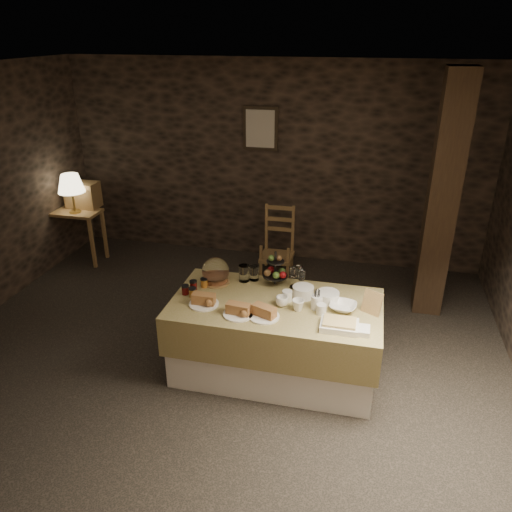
% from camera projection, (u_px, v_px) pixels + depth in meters
% --- Properties ---
extents(ground_plane, '(5.50, 5.00, 0.01)m').
position_uv_depth(ground_plane, '(219.00, 358.00, 4.84)').
color(ground_plane, black).
rests_on(ground_plane, ground).
extents(room_shell, '(5.52, 5.02, 2.60)m').
position_uv_depth(room_shell, '(213.00, 205.00, 4.19)').
color(room_shell, black).
rests_on(room_shell, ground).
extents(buffet_table, '(1.84, 0.98, 0.73)m').
position_uv_depth(buffet_table, '(275.00, 333.00, 4.49)').
color(buffet_table, white).
rests_on(buffet_table, ground_plane).
extents(console_table, '(0.67, 0.38, 0.72)m').
position_uv_depth(console_table, '(75.00, 220.00, 6.63)').
color(console_table, olive).
rests_on(console_table, ground_plane).
extents(table_lamp, '(0.34, 0.34, 0.51)m').
position_uv_depth(table_lamp, '(71.00, 184.00, 6.36)').
color(table_lamp, '#A88C44').
rests_on(table_lamp, console_table).
extents(wine_rack, '(0.42, 0.26, 0.34)m').
position_uv_depth(wine_rack, '(83.00, 195.00, 6.65)').
color(wine_rack, olive).
rests_on(wine_rack, console_table).
extents(chair, '(0.41, 0.39, 0.68)m').
position_uv_depth(chair, '(278.00, 243.00, 6.43)').
color(chair, olive).
rests_on(chair, ground_plane).
extents(timber_column, '(0.30, 0.30, 2.60)m').
position_uv_depth(timber_column, '(442.00, 199.00, 5.17)').
color(timber_column, black).
rests_on(timber_column, ground_plane).
extents(framed_picture, '(0.45, 0.04, 0.55)m').
position_uv_depth(framed_picture, '(261.00, 129.00, 6.32)').
color(framed_picture, '#2D2318').
rests_on(framed_picture, room_shell).
extents(plate_stack_a, '(0.19, 0.19, 0.10)m').
position_uv_depth(plate_stack_a, '(303.00, 292.00, 4.44)').
color(plate_stack_a, white).
rests_on(plate_stack_a, buffet_table).
extents(plate_stack_b, '(0.20, 0.20, 0.08)m').
position_uv_depth(plate_stack_b, '(328.00, 296.00, 4.38)').
color(plate_stack_b, white).
rests_on(plate_stack_b, buffet_table).
extents(cutlery_holder, '(0.10, 0.10, 0.12)m').
position_uv_depth(cutlery_holder, '(317.00, 302.00, 4.25)').
color(cutlery_holder, white).
rests_on(cutlery_holder, buffet_table).
extents(cup_a, '(0.15, 0.15, 0.09)m').
position_uv_depth(cup_a, '(282.00, 301.00, 4.30)').
color(cup_a, white).
rests_on(cup_a, buffet_table).
extents(cup_b, '(0.13, 0.13, 0.10)m').
position_uv_depth(cup_b, '(298.00, 305.00, 4.23)').
color(cup_b, white).
rests_on(cup_b, buffet_table).
extents(mug_c, '(0.09, 0.09, 0.09)m').
position_uv_depth(mug_c, '(287.00, 296.00, 4.38)').
color(mug_c, white).
rests_on(mug_c, buffet_table).
extents(mug_d, '(0.08, 0.08, 0.09)m').
position_uv_depth(mug_d, '(321.00, 309.00, 4.18)').
color(mug_d, white).
rests_on(mug_d, buffet_table).
extents(bowl, '(0.26, 0.26, 0.06)m').
position_uv_depth(bowl, '(343.00, 307.00, 4.25)').
color(bowl, white).
rests_on(bowl, buffet_table).
extents(cake_dome, '(0.26, 0.26, 0.26)m').
position_uv_depth(cake_dome, '(216.00, 272.00, 4.67)').
color(cake_dome, olive).
rests_on(cake_dome, buffet_table).
extents(fruit_stand, '(0.23, 0.23, 0.33)m').
position_uv_depth(fruit_stand, '(276.00, 272.00, 4.62)').
color(fruit_stand, black).
rests_on(fruit_stand, buffet_table).
extents(bread_platter_left, '(0.26, 0.26, 0.11)m').
position_uv_depth(bread_platter_left, '(204.00, 301.00, 4.32)').
color(bread_platter_left, white).
rests_on(bread_platter_left, buffet_table).
extents(bread_platter_center, '(0.26, 0.26, 0.11)m').
position_uv_depth(bread_platter_center, '(238.00, 311.00, 4.16)').
color(bread_platter_center, white).
rests_on(bread_platter_center, buffet_table).
extents(bread_platter_right, '(0.26, 0.26, 0.11)m').
position_uv_depth(bread_platter_right, '(264.00, 313.00, 4.13)').
color(bread_platter_right, white).
rests_on(bread_platter_right, buffet_table).
extents(jam_jars, '(0.18, 0.26, 0.07)m').
position_uv_depth(jam_jars, '(194.00, 288.00, 4.53)').
color(jam_jars, '#5A0E0E').
rests_on(jam_jars, buffet_table).
extents(tart_dish, '(0.30, 0.22, 0.07)m').
position_uv_depth(tart_dish, '(339.00, 325.00, 3.98)').
color(tart_dish, white).
rests_on(tart_dish, buffet_table).
extents(square_dish, '(0.14, 0.14, 0.04)m').
position_uv_depth(square_dish, '(361.00, 330.00, 3.93)').
color(square_dish, white).
rests_on(square_dish, buffet_table).
extents(menu_frame, '(0.18, 0.14, 0.22)m').
position_uv_depth(menu_frame, '(372.00, 304.00, 4.17)').
color(menu_frame, olive).
rests_on(menu_frame, buffet_table).
extents(storage_jar_a, '(0.10, 0.10, 0.16)m').
position_uv_depth(storage_jar_a, '(244.00, 273.00, 4.71)').
color(storage_jar_a, white).
rests_on(storage_jar_a, buffet_table).
extents(storage_jar_b, '(0.09, 0.09, 0.14)m').
position_uv_depth(storage_jar_b, '(254.00, 273.00, 4.73)').
color(storage_jar_b, white).
rests_on(storage_jar_b, buffet_table).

